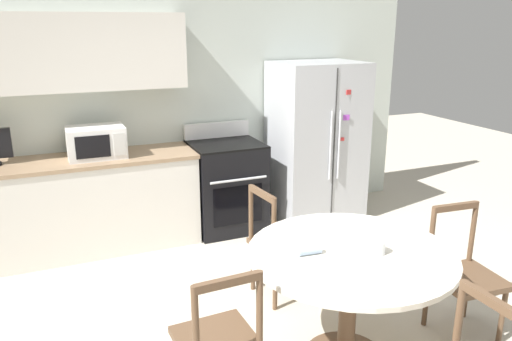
% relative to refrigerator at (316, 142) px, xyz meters
% --- Properties ---
extents(back_wall, '(5.20, 0.44, 2.60)m').
position_rel_refrigerator_xyz_m(back_wall, '(-1.66, 0.37, 0.60)').
color(back_wall, silver).
rests_on(back_wall, ground_plane).
extents(kitchen_counter, '(2.18, 0.64, 0.90)m').
position_rel_refrigerator_xyz_m(kitchen_counter, '(-2.47, 0.07, -0.40)').
color(kitchen_counter, silver).
rests_on(kitchen_counter, ground_plane).
extents(refrigerator, '(0.92, 0.76, 1.70)m').
position_rel_refrigerator_xyz_m(refrigerator, '(0.00, 0.00, 0.00)').
color(refrigerator, '#B2B5BA').
rests_on(refrigerator, ground_plane).
extents(oven_range, '(0.71, 0.68, 1.08)m').
position_rel_refrigerator_xyz_m(oven_range, '(-1.02, 0.05, -0.38)').
color(oven_range, black).
rests_on(oven_range, ground_plane).
extents(microwave, '(0.51, 0.37, 0.28)m').
position_rel_refrigerator_xyz_m(microwave, '(-2.28, 0.07, 0.19)').
color(microwave, white).
rests_on(microwave, kitchen_counter).
extents(dining_table, '(1.26, 1.26, 0.77)m').
position_rel_refrigerator_xyz_m(dining_table, '(-1.06, -2.29, -0.22)').
color(dining_table, beige).
rests_on(dining_table, ground_plane).
extents(dining_chair_right, '(0.46, 0.46, 0.90)m').
position_rel_refrigerator_xyz_m(dining_chair_right, '(-0.17, -2.35, -0.42)').
color(dining_chair_right, brown).
rests_on(dining_chair_right, ground_plane).
extents(dining_chair_far, '(0.46, 0.46, 0.90)m').
position_rel_refrigerator_xyz_m(dining_chair_far, '(-1.11, -1.40, -0.42)').
color(dining_chair_far, brown).
rests_on(dining_chair_far, ground_plane).
extents(candle_glass, '(0.10, 0.10, 0.08)m').
position_rel_refrigerator_xyz_m(candle_glass, '(-0.94, -2.38, -0.05)').
color(candle_glass, silver).
rests_on(candle_glass, dining_table).
extents(folded_napkin, '(0.15, 0.07, 0.05)m').
position_rel_refrigerator_xyz_m(folded_napkin, '(-1.32, -2.24, -0.06)').
color(folded_napkin, '#A3BCDB').
rests_on(folded_napkin, dining_table).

